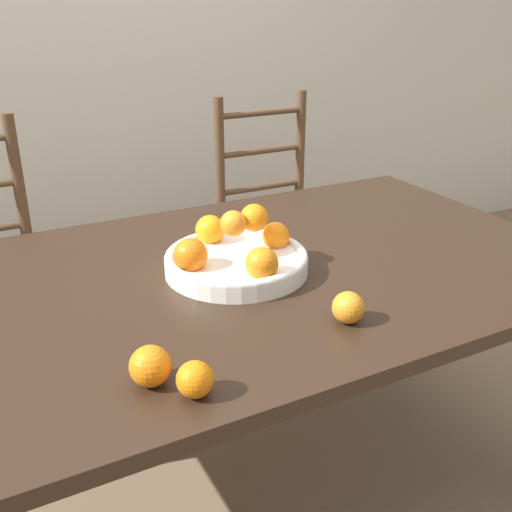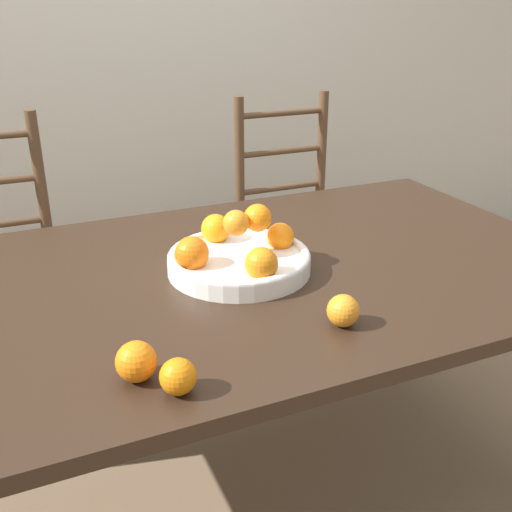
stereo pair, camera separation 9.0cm
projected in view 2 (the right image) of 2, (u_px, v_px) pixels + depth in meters
The scene contains 8 objects.
ground_plane at pixel (240, 499), 1.78m from camera, with size 12.00×12.00×0.00m, color #7F664C.
wall_back at pixel (101, 17), 2.56m from camera, with size 8.00×0.06×2.60m.
dining_table at pixel (237, 301), 1.52m from camera, with size 1.81×1.03×0.75m.
fruit_bowl at pixel (238, 255), 1.48m from camera, with size 0.35×0.35×0.16m.
orange_loose_0 at pixel (136, 362), 1.05m from camera, with size 0.07×0.07×0.07m.
orange_loose_1 at pixel (178, 377), 1.02m from camera, with size 0.06×0.06×0.06m.
orange_loose_2 at pixel (343, 311), 1.23m from camera, with size 0.07×0.07×0.07m.
chair_right at pixel (295, 232), 2.48m from camera, with size 0.42×0.40×1.03m.
Camera 2 is at (-0.50, -1.26, 1.37)m, focal length 42.00 mm.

